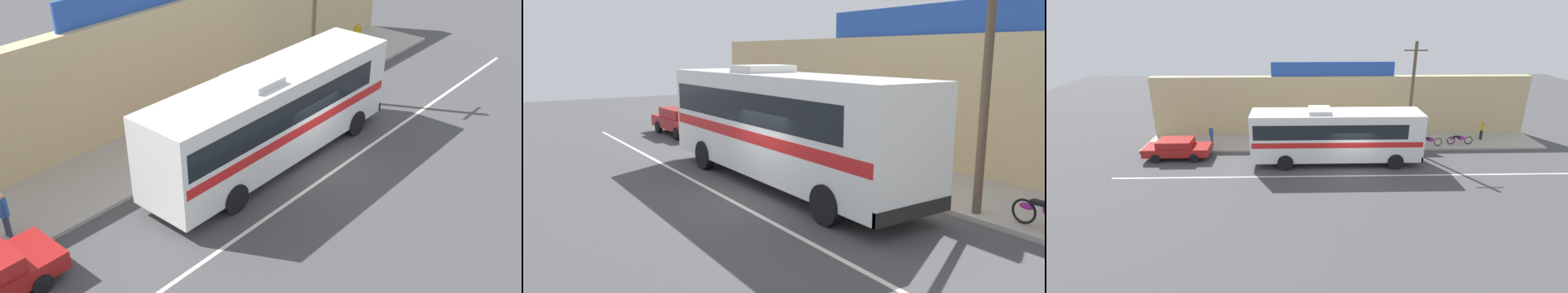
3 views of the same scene
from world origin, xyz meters
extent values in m
plane|color=#444447|center=(0.00, 0.00, 0.00)|extent=(70.00, 70.00, 0.00)
cube|color=#A8A399|center=(0.00, 5.20, 0.07)|extent=(30.00, 3.60, 0.14)
cube|color=tan|center=(0.00, 7.35, 2.40)|extent=(30.00, 0.70, 4.80)
cube|color=silver|center=(0.00, -0.80, 0.00)|extent=(30.00, 0.14, 0.01)
cube|color=white|center=(-0.97, 1.39, 1.99)|extent=(11.12, 2.48, 3.10)
cube|color=black|center=(-1.41, 1.39, 2.54)|extent=(9.79, 2.50, 0.96)
cube|color=red|center=(-0.97, 1.39, 1.69)|extent=(10.90, 2.49, 0.36)
cube|color=black|center=(4.56, 1.39, 2.44)|extent=(0.04, 2.23, 1.40)
cube|color=black|center=(4.55, 1.39, 0.62)|extent=(0.12, 2.48, 0.36)
cube|color=silver|center=(-2.08, 1.39, 3.66)|extent=(1.40, 1.74, 0.24)
cylinder|color=black|center=(2.81, 2.54, 0.52)|extent=(1.04, 0.32, 1.04)
cylinder|color=black|center=(2.81, 0.24, 0.52)|extent=(1.04, 0.32, 1.04)
cylinder|color=black|center=(-4.31, 2.54, 0.52)|extent=(1.04, 0.32, 1.04)
cylinder|color=black|center=(-4.31, 0.24, 0.52)|extent=(1.04, 0.32, 1.04)
cube|color=black|center=(-11.07, 2.44, 1.09)|extent=(0.21, 1.49, 0.34)
cylinder|color=black|center=(-10.54, 3.27, 0.31)|extent=(0.62, 0.20, 0.62)
cylinder|color=black|center=(-10.54, 1.60, 0.31)|extent=(0.62, 0.20, 0.62)
cylinder|color=brown|center=(4.55, 3.75, 3.95)|extent=(0.22, 0.22, 7.62)
torus|color=black|center=(9.40, 4.28, 0.45)|extent=(0.62, 0.06, 0.62)
torus|color=black|center=(8.06, 4.28, 0.45)|extent=(0.62, 0.06, 0.62)
cylinder|color=silver|center=(9.32, 4.28, 0.75)|extent=(0.34, 0.04, 0.65)
cylinder|color=silver|center=(9.22, 4.28, 1.07)|extent=(0.03, 0.56, 0.03)
ellipsoid|color=#991E8C|center=(8.80, 4.28, 0.63)|extent=(0.56, 0.22, 0.34)
cube|color=black|center=(8.49, 4.28, 0.75)|extent=(0.52, 0.20, 0.10)
ellipsoid|color=#991E8C|center=(8.12, 4.28, 0.59)|extent=(0.36, 0.14, 0.16)
torus|color=black|center=(6.97, 3.99, 0.45)|extent=(0.62, 0.06, 0.62)
torus|color=black|center=(5.66, 3.99, 0.45)|extent=(0.62, 0.06, 0.62)
cylinder|color=silver|center=(6.89, 3.99, 0.75)|extent=(0.34, 0.04, 0.65)
cylinder|color=silver|center=(6.79, 3.99, 1.07)|extent=(0.03, 0.56, 0.03)
ellipsoid|color=#991E8C|center=(6.38, 3.99, 0.63)|extent=(0.56, 0.22, 0.34)
cube|color=black|center=(6.08, 3.99, 0.75)|extent=(0.52, 0.20, 0.10)
ellipsoid|color=#991E8C|center=(5.72, 3.99, 0.59)|extent=(0.36, 0.14, 0.16)
cylinder|color=navy|center=(-9.91, 4.53, 0.52)|extent=(0.13, 0.13, 0.77)
cylinder|color=navy|center=(-9.91, 4.35, 0.52)|extent=(0.13, 0.13, 0.77)
cylinder|color=#23519E|center=(-9.91, 4.44, 1.19)|extent=(0.30, 0.30, 0.57)
sphere|color=tan|center=(-9.91, 4.44, 1.61)|extent=(0.21, 0.21, 0.21)
cylinder|color=#23519E|center=(-9.91, 4.24, 1.22)|extent=(0.08, 0.08, 0.53)
cylinder|color=navy|center=(-2.20, 4.52, 0.53)|extent=(0.13, 0.13, 0.78)
cylinder|color=navy|center=(-2.20, 4.34, 0.53)|extent=(0.13, 0.13, 0.78)
cylinder|color=gold|center=(-2.20, 4.43, 1.22)|extent=(0.30, 0.30, 0.59)
sphere|color=#A37556|center=(-2.20, 4.43, 1.65)|extent=(0.21, 0.21, 0.21)
cylinder|color=gold|center=(-2.20, 4.63, 1.25)|extent=(0.08, 0.08, 0.54)
cylinder|color=gold|center=(-2.20, 4.23, 1.25)|extent=(0.08, 0.08, 0.54)
cylinder|color=black|center=(10.83, 5.42, 0.52)|extent=(0.13, 0.13, 0.76)
cylinder|color=black|center=(10.83, 5.24, 0.52)|extent=(0.13, 0.13, 0.76)
cylinder|color=gold|center=(10.83, 5.33, 1.19)|extent=(0.30, 0.30, 0.57)
sphere|color=tan|center=(10.83, 5.33, 1.61)|extent=(0.21, 0.21, 0.21)
cylinder|color=gold|center=(10.83, 5.53, 1.22)|extent=(0.08, 0.08, 0.53)
cylinder|color=gold|center=(10.83, 5.13, 1.22)|extent=(0.08, 0.08, 0.53)
camera|label=1|loc=(-16.13, -11.08, 11.64)|focal=41.79mm
camera|label=2|loc=(11.89, -7.03, 4.21)|focal=33.91mm
camera|label=3|loc=(-3.46, -21.77, 10.00)|focal=25.58mm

